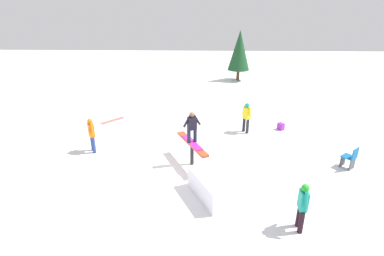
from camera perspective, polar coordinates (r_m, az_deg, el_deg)
The scene contains 11 objects.
ground_plane at distance 11.71m, azimuth -0.00°, elevation -6.87°, with size 60.00×60.00×0.00m, color white.
rail_feature at distance 11.35m, azimuth -0.00°, elevation -3.50°, with size 2.20×1.28×0.92m.
snow_kicker_ramp at distance 9.85m, azimuth 5.39°, elevation -10.68°, with size 1.80×1.50×0.74m, color white.
main_rider_on_rail at distance 11.04m, azimuth -0.00°, elevation -0.04°, with size 1.40×0.85×1.23m.
bystander_orange at distance 12.97m, azimuth -18.58°, elevation -0.97°, with size 0.60×0.39×1.48m.
bystander_teal at distance 8.74m, azimuth 20.30°, elevation -13.55°, with size 0.63×0.22×1.45m.
bystander_yellow at distance 14.42m, azimuth 10.32°, elevation 2.25°, with size 0.57×0.41×1.48m.
loose_snowboard_coral at distance 16.46m, azimuth -14.86°, elevation 1.40°, with size 1.35×0.28×0.02m, color #E4675B.
folding_chair at distance 12.69m, azimuth 27.85°, elevation -5.14°, with size 0.62×0.62×0.88m.
backpack_on_snow at distance 15.36m, azimuth 16.56°, elevation 0.30°, with size 0.30×0.22×0.34m, color purple.
pine_tree_near at distance 24.42m, azimuth 9.01°, elevation 14.39°, with size 1.72×1.72×3.90m.
Camera 1 is at (-10.18, -0.32, 5.77)m, focal length 28.00 mm.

